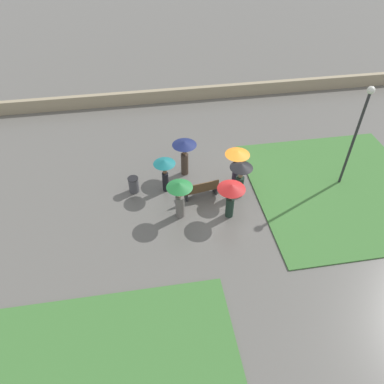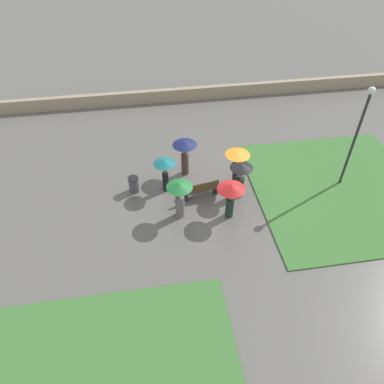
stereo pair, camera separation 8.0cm
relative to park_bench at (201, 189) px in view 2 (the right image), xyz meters
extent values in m
plane|color=#66635E|center=(-1.39, -0.25, -0.46)|extent=(90.00, 90.00, 0.00)
cube|color=#427A38|center=(-6.52, 0.55, -0.43)|extent=(7.91, 8.23, 0.06)
cube|color=tan|center=(-1.39, -9.23, -0.06)|extent=(45.00, 0.35, 0.81)
cube|color=brown|center=(0.01, -0.07, -0.04)|extent=(1.67, 0.67, 0.05)
cube|color=brown|center=(-0.02, 0.11, 0.21)|extent=(1.61, 0.31, 0.45)
cube|color=#232326|center=(-0.69, -0.18, -0.26)|extent=(0.14, 0.39, 0.40)
cube|color=#232326|center=(0.71, 0.05, -0.26)|extent=(0.14, 0.39, 0.40)
cylinder|color=#2D2D30|center=(-6.79, 0.09, 1.88)|extent=(0.12, 0.12, 4.69)
sphere|color=white|center=(-6.79, 0.09, 4.39)|extent=(0.32, 0.32, 0.32)
cylinder|color=#4C4C51|center=(3.03, -0.89, -0.09)|extent=(0.46, 0.46, 0.76)
cylinder|color=black|center=(3.03, -0.89, 0.31)|extent=(0.50, 0.50, 0.03)
cylinder|color=black|center=(1.55, -0.74, 0.04)|extent=(0.33, 0.33, 1.00)
sphere|color=brown|center=(1.55, -0.74, 0.64)|extent=(0.21, 0.21, 0.21)
cylinder|color=#4C4C4F|center=(1.55, -0.74, 0.92)|extent=(0.02, 0.02, 0.35)
cone|color=#197075|center=(1.55, -0.74, 1.19)|extent=(1.01, 1.01, 0.19)
cylinder|color=#1E3328|center=(-1.01, 1.38, 0.04)|extent=(0.49, 0.49, 1.01)
sphere|color=tan|center=(-1.01, 1.38, 0.64)|extent=(0.20, 0.20, 0.20)
cylinder|color=#4C4C4F|center=(-1.01, 1.38, 0.92)|extent=(0.02, 0.02, 0.35)
cone|color=red|center=(-1.01, 1.38, 1.21)|extent=(1.19, 1.19, 0.23)
cylinder|color=#1E3328|center=(-1.74, 0.17, 0.07)|extent=(0.53, 0.53, 1.07)
sphere|color=#997051|center=(-1.74, 0.17, 0.71)|extent=(0.21, 0.21, 0.21)
cylinder|color=#4C4C4F|center=(-1.74, 0.17, 0.99)|extent=(0.02, 0.02, 0.35)
cone|color=black|center=(-1.74, 0.17, 1.27)|extent=(1.03, 1.03, 0.21)
cylinder|color=slate|center=(1.11, 1.04, 0.09)|extent=(0.54, 0.54, 1.10)
sphere|color=tan|center=(1.11, 1.04, 0.74)|extent=(0.20, 0.20, 0.20)
cylinder|color=#4C4C4F|center=(1.11, 1.04, 1.01)|extent=(0.02, 0.02, 0.35)
cone|color=#237A38|center=(1.11, 1.04, 1.30)|extent=(1.11, 1.11, 0.23)
cylinder|color=#2D2333|center=(-1.78, -0.69, 0.11)|extent=(0.33, 0.33, 1.16)
sphere|color=tan|center=(-1.78, -0.69, 0.80)|extent=(0.21, 0.21, 0.21)
cylinder|color=#4C4C4F|center=(-1.78, -0.69, 1.08)|extent=(0.02, 0.02, 0.35)
cone|color=orange|center=(-1.78, -0.69, 1.34)|extent=(1.14, 1.14, 0.18)
cylinder|color=#47382D|center=(0.48, -1.82, 0.12)|extent=(0.51, 0.51, 1.16)
sphere|color=brown|center=(0.48, -1.82, 0.80)|extent=(0.20, 0.20, 0.20)
cylinder|color=#4C4C4F|center=(0.48, -1.82, 1.07)|extent=(0.02, 0.02, 0.35)
cone|color=navy|center=(0.48, -1.82, 1.34)|extent=(1.16, 1.16, 0.19)
camera|label=1|loc=(2.45, 12.49, 11.37)|focal=35.00mm
camera|label=2|loc=(2.37, 12.50, 11.37)|focal=35.00mm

